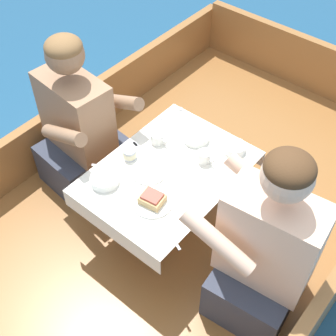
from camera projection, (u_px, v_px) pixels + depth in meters
The scene contains 22 objects.
ground_plane at pixel (166, 254), 2.79m from camera, with size 60.00×60.00×0.00m, color navy.
boat_deck at pixel (166, 240), 2.68m from camera, with size 1.83×3.26×0.30m, color brown.
gunwale_port at pixel (54, 133), 2.83m from camera, with size 0.06×3.26×0.33m, color #936033.
gunwale_starboard at pixel (319, 308), 2.07m from camera, with size 0.06×3.26×0.33m, color #936033.
bow_coaming at pixel (312, 65), 3.26m from camera, with size 1.71×0.06×0.38m, color #936033.
cockpit_table at pixel (168, 177), 2.30m from camera, with size 0.60×0.82×0.43m.
person_port at pixel (79, 130), 2.55m from camera, with size 0.55×0.48×0.94m.
person_starboard at pixel (265, 253), 1.99m from camera, with size 0.55×0.49×0.98m.
plate_sandwich at pixel (152, 202), 2.13m from camera, with size 0.19×0.19×0.01m.
plate_bread at pixel (149, 172), 2.26m from camera, with size 0.17×0.17×0.01m.
sandwich at pixel (152, 198), 2.11m from camera, with size 0.12×0.10×0.05m.
bowl_port_near at pixel (196, 136), 2.40m from camera, with size 0.14×0.14×0.04m.
bowl_starboard_near at pixel (105, 179), 2.20m from camera, with size 0.14×0.14×0.04m.
bowl_center_far at pixel (234, 147), 2.34m from camera, with size 0.11×0.11×0.04m.
coffee_cup_port at pixel (204, 157), 2.28m from camera, with size 0.09×0.07×0.06m.
coffee_cup_starboard at pixel (158, 138), 2.38m from camera, with size 0.10×0.07×0.06m.
tin_can at pixel (130, 154), 2.31m from camera, with size 0.07×0.07×0.05m.
utensil_spoon_starboard at pixel (115, 166), 2.28m from camera, with size 0.15×0.11×0.01m.
utensil_spoon_port at pixel (174, 112), 2.56m from camera, with size 0.05×0.17×0.01m.
utensil_fork_port at pixel (141, 150), 2.36m from camera, with size 0.17×0.06×0.00m.
utensil_spoon_center at pixel (228, 170), 2.27m from camera, with size 0.08×0.16×0.01m.
utensil_knife_starboard at pixel (170, 235), 2.01m from camera, with size 0.16×0.08×0.00m.
Camera 1 is at (0.98, -1.15, 2.40)m, focal length 50.00 mm.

